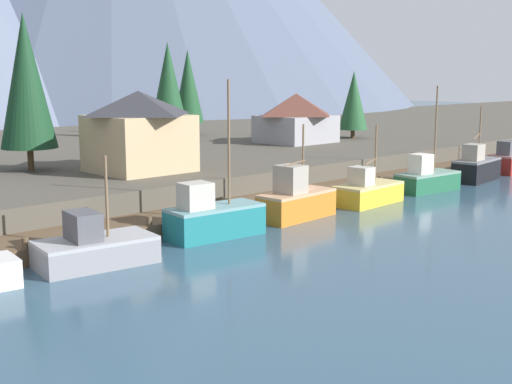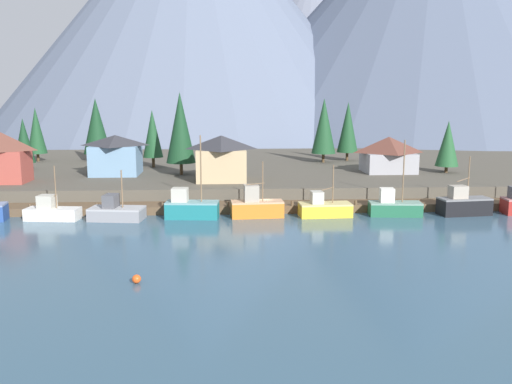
{
  "view_description": "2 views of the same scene",
  "coord_description": "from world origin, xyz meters",
  "px_view_note": "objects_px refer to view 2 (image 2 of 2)",
  "views": [
    {
      "loc": [
        -35.16,
        -33.53,
        10.19
      ],
      "look_at": [
        -1.93,
        1.16,
        1.78
      ],
      "focal_mm": 46.95,
      "sensor_mm": 36.0,
      "label": 1
    },
    {
      "loc": [
        -4.34,
        -66.58,
        14.39
      ],
      "look_at": [
        -0.44,
        1.61,
        2.52
      ],
      "focal_mm": 38.6,
      "sensor_mm": 36.0,
      "label": 2
    }
  ],
  "objects_px": {
    "conifer_mid_left": "(448,144)",
    "conifer_back_left": "(348,127)",
    "house_grey": "(388,154)",
    "conifer_far_left": "(180,128)",
    "house_tan": "(221,158)",
    "channel_buoy": "(137,279)",
    "conifer_centre": "(153,134)",
    "house_blue": "(116,155)",
    "fishing_boat_orange": "(256,206)",
    "fishing_boat_black": "(463,204)",
    "fishing_boat_white": "(52,211)",
    "conifer_near_left": "(24,141)",
    "conifer_near_right": "(96,126)",
    "fishing_boat_green": "(394,207)",
    "conifer_back_right": "(324,126)",
    "conifer_mid_right": "(36,131)",
    "fishing_boat_teal": "(191,208)",
    "fishing_boat_grey": "(116,212)",
    "fishing_boat_yellow": "(324,208)",
    "house_red": "(1,157)"
  },
  "relations": [
    {
      "from": "fishing_boat_grey",
      "to": "house_red",
      "type": "relative_size",
      "value": 0.92
    },
    {
      "from": "fishing_boat_teal",
      "to": "house_red",
      "type": "distance_m",
      "value": 30.41
    },
    {
      "from": "conifer_back_right",
      "to": "fishing_boat_teal",
      "type": "bearing_deg",
      "value": -122.72
    },
    {
      "from": "fishing_boat_orange",
      "to": "fishing_boat_black",
      "type": "height_order",
      "value": "fishing_boat_black"
    },
    {
      "from": "fishing_boat_grey",
      "to": "house_grey",
      "type": "distance_m",
      "value": 44.55
    },
    {
      "from": "fishing_boat_grey",
      "to": "conifer_back_right",
      "type": "relative_size",
      "value": 0.57
    },
    {
      "from": "house_tan",
      "to": "channel_buoy",
      "type": "height_order",
      "value": "house_tan"
    },
    {
      "from": "fishing_boat_green",
      "to": "fishing_boat_orange",
      "type": "bearing_deg",
      "value": -174.76
    },
    {
      "from": "conifer_far_left",
      "to": "conifer_centre",
      "type": "bearing_deg",
      "value": 120.35
    },
    {
      "from": "fishing_boat_grey",
      "to": "house_tan",
      "type": "distance_m",
      "value": 19.22
    },
    {
      "from": "conifer_mid_right",
      "to": "house_tan",
      "type": "bearing_deg",
      "value": -36.87
    },
    {
      "from": "house_tan",
      "to": "conifer_centre",
      "type": "xyz_separation_m",
      "value": [
        -11.66,
        15.71,
        2.4
      ]
    },
    {
      "from": "conifer_centre",
      "to": "channel_buoy",
      "type": "height_order",
      "value": "conifer_centre"
    },
    {
      "from": "fishing_boat_grey",
      "to": "conifer_mid_left",
      "type": "relative_size",
      "value": 0.81
    },
    {
      "from": "fishing_boat_black",
      "to": "conifer_mid_right",
      "type": "bearing_deg",
      "value": 142.05
    },
    {
      "from": "fishing_boat_yellow",
      "to": "conifer_near_right",
      "type": "height_order",
      "value": "conifer_near_right"
    },
    {
      "from": "fishing_boat_teal",
      "to": "house_tan",
      "type": "xyz_separation_m",
      "value": [
        3.64,
        13.4,
        4.53
      ]
    },
    {
      "from": "fishing_boat_yellow",
      "to": "house_tan",
      "type": "xyz_separation_m",
      "value": [
        -12.52,
        13.38,
        4.8
      ]
    },
    {
      "from": "conifer_back_right",
      "to": "conifer_far_left",
      "type": "xyz_separation_m",
      "value": [
        -24.74,
        -14.65,
        0.59
      ]
    },
    {
      "from": "fishing_boat_white",
      "to": "conifer_near_right",
      "type": "height_order",
      "value": "conifer_near_right"
    },
    {
      "from": "fishing_boat_white",
      "to": "conifer_near_left",
      "type": "distance_m",
      "value": 29.76
    },
    {
      "from": "fishing_boat_teal",
      "to": "fishing_boat_black",
      "type": "distance_m",
      "value": 33.45
    },
    {
      "from": "fishing_boat_yellow",
      "to": "conifer_mid_right",
      "type": "relative_size",
      "value": 0.64
    },
    {
      "from": "conifer_mid_left",
      "to": "conifer_back_left",
      "type": "xyz_separation_m",
      "value": [
        -12.04,
        17.36,
        1.65
      ]
    },
    {
      "from": "conifer_back_left",
      "to": "house_blue",
      "type": "bearing_deg",
      "value": -157.37
    },
    {
      "from": "fishing_boat_orange",
      "to": "conifer_mid_right",
      "type": "relative_size",
      "value": 0.68
    },
    {
      "from": "conifer_mid_left",
      "to": "conifer_back_right",
      "type": "height_order",
      "value": "conifer_back_right"
    },
    {
      "from": "fishing_boat_black",
      "to": "house_blue",
      "type": "height_order",
      "value": "house_blue"
    },
    {
      "from": "house_grey",
      "to": "house_blue",
      "type": "relative_size",
      "value": 1.08
    },
    {
      "from": "house_blue",
      "to": "conifer_back_right",
      "type": "bearing_deg",
      "value": 22.02
    },
    {
      "from": "conifer_mid_right",
      "to": "conifer_back_left",
      "type": "xyz_separation_m",
      "value": [
        57.68,
        -2.07,
        0.56
      ]
    },
    {
      "from": "conifer_back_right",
      "to": "conifer_mid_right",
      "type": "bearing_deg",
      "value": 175.04
    },
    {
      "from": "fishing_boat_white",
      "to": "conifer_centre",
      "type": "distance_m",
      "value": 31.13
    },
    {
      "from": "fishing_boat_orange",
      "to": "channel_buoy",
      "type": "relative_size",
      "value": 9.65
    },
    {
      "from": "conifer_near_left",
      "to": "conifer_back_right",
      "type": "distance_m",
      "value": 51.26
    },
    {
      "from": "fishing_boat_green",
      "to": "conifer_near_right",
      "type": "height_order",
      "value": "conifer_near_right"
    },
    {
      "from": "fishing_boat_white",
      "to": "house_red",
      "type": "relative_size",
      "value": 0.9
    },
    {
      "from": "house_blue",
      "to": "conifer_mid_left",
      "type": "height_order",
      "value": "conifer_mid_left"
    },
    {
      "from": "fishing_boat_teal",
      "to": "conifer_near_right",
      "type": "xyz_separation_m",
      "value": [
        -19.81,
        39.98,
        7.7
      ]
    },
    {
      "from": "house_grey",
      "to": "conifer_far_left",
      "type": "bearing_deg",
      "value": -178.26
    },
    {
      "from": "house_grey",
      "to": "conifer_mid_right",
      "type": "height_order",
      "value": "conifer_mid_right"
    },
    {
      "from": "conifer_near_left",
      "to": "channel_buoy",
      "type": "xyz_separation_m",
      "value": [
        25.61,
        -49.77,
        -6.98
      ]
    },
    {
      "from": "conifer_mid_left",
      "to": "conifer_far_left",
      "type": "relative_size",
      "value": 0.65
    },
    {
      "from": "house_blue",
      "to": "channel_buoy",
      "type": "distance_m",
      "value": 45.12
    },
    {
      "from": "fishing_boat_black",
      "to": "house_grey",
      "type": "relative_size",
      "value": 0.89
    },
    {
      "from": "fishing_boat_green",
      "to": "fishing_boat_black",
      "type": "bearing_deg",
      "value": 5.27
    },
    {
      "from": "conifer_centre",
      "to": "conifer_back_left",
      "type": "bearing_deg",
      "value": 12.62
    },
    {
      "from": "fishing_boat_orange",
      "to": "fishing_boat_white",
      "type": "bearing_deg",
      "value": 176.49
    },
    {
      "from": "fishing_boat_white",
      "to": "house_blue",
      "type": "distance_m",
      "value": 21.26
    },
    {
      "from": "conifer_mid_right",
      "to": "conifer_back_right",
      "type": "height_order",
      "value": "conifer_back_right"
    }
  ]
}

